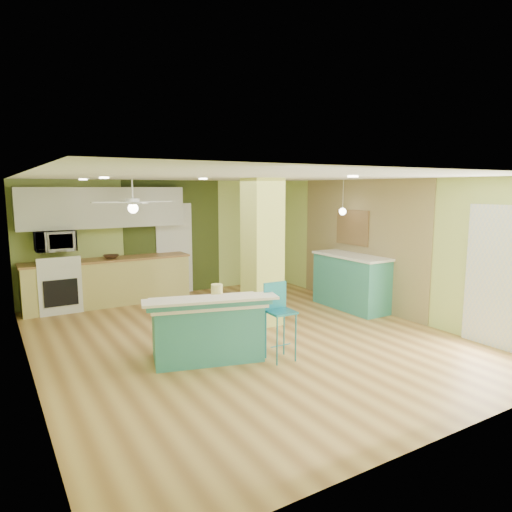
# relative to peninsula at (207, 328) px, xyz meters

# --- Properties ---
(floor) EXTENTS (6.00, 7.00, 0.01)m
(floor) POSITION_rel_peninsula_xyz_m (0.86, 0.50, -0.44)
(floor) COLOR olive
(floor) RESTS_ON ground
(ceiling) EXTENTS (6.00, 7.00, 0.01)m
(ceiling) POSITION_rel_peninsula_xyz_m (0.86, 0.50, 2.07)
(ceiling) COLOR white
(ceiling) RESTS_ON wall_back
(wall_back) EXTENTS (6.00, 0.01, 2.50)m
(wall_back) POSITION_rel_peninsula_xyz_m (0.86, 4.01, 0.82)
(wall_back) COLOR #BED471
(wall_back) RESTS_ON floor
(wall_front) EXTENTS (6.00, 0.01, 2.50)m
(wall_front) POSITION_rel_peninsula_xyz_m (0.86, -3.00, 0.82)
(wall_front) COLOR #BED471
(wall_front) RESTS_ON floor
(wall_left) EXTENTS (0.01, 7.00, 2.50)m
(wall_left) POSITION_rel_peninsula_xyz_m (-2.15, 0.50, 0.82)
(wall_left) COLOR #BED471
(wall_left) RESTS_ON floor
(wall_right) EXTENTS (0.01, 7.00, 2.50)m
(wall_right) POSITION_rel_peninsula_xyz_m (3.86, 0.50, 0.82)
(wall_right) COLOR #BED471
(wall_right) RESTS_ON floor
(wood_panel) EXTENTS (0.02, 3.40, 2.50)m
(wood_panel) POSITION_rel_peninsula_xyz_m (3.85, 1.10, 0.82)
(wood_panel) COLOR olive
(wood_panel) RESTS_ON floor
(olive_accent) EXTENTS (2.20, 0.02, 2.50)m
(olive_accent) POSITION_rel_peninsula_xyz_m (1.06, 3.99, 0.82)
(olive_accent) COLOR #3C4A1D
(olive_accent) RESTS_ON floor
(interior_door) EXTENTS (0.82, 0.05, 2.00)m
(interior_door) POSITION_rel_peninsula_xyz_m (1.06, 3.96, 0.57)
(interior_door) COLOR white
(interior_door) RESTS_ON floor
(french_door) EXTENTS (0.04, 1.08, 2.10)m
(french_door) POSITION_rel_peninsula_xyz_m (3.83, -1.80, 0.62)
(french_door) COLOR white
(french_door) RESTS_ON floor
(column) EXTENTS (0.55, 0.55, 2.50)m
(column) POSITION_rel_peninsula_xyz_m (1.51, 1.00, 0.82)
(column) COLOR #D2D764
(column) RESTS_ON floor
(kitchen_run) EXTENTS (3.25, 0.63, 0.94)m
(kitchen_run) POSITION_rel_peninsula_xyz_m (-0.44, 3.70, 0.04)
(kitchen_run) COLOR #C9BC69
(kitchen_run) RESTS_ON floor
(stove) EXTENTS (0.76, 0.66, 1.08)m
(stove) POSITION_rel_peninsula_xyz_m (-1.39, 3.69, 0.03)
(stove) COLOR white
(stove) RESTS_ON floor
(upper_cabinets) EXTENTS (3.20, 0.34, 0.80)m
(upper_cabinets) POSITION_rel_peninsula_xyz_m (-0.44, 3.82, 1.52)
(upper_cabinets) COLOR silver
(upper_cabinets) RESTS_ON wall_back
(microwave) EXTENTS (0.70, 0.48, 0.39)m
(microwave) POSITION_rel_peninsula_xyz_m (-1.39, 3.70, 0.92)
(microwave) COLOR white
(microwave) RESTS_ON wall_back
(ceiling_fan) EXTENTS (1.41, 1.41, 0.61)m
(ceiling_fan) POSITION_rel_peninsula_xyz_m (-0.24, 2.50, 1.65)
(ceiling_fan) COLOR white
(ceiling_fan) RESTS_ON ceiling
(pendant_lamp) EXTENTS (0.14, 0.14, 0.69)m
(pendant_lamp) POSITION_rel_peninsula_xyz_m (3.51, 1.25, 1.45)
(pendant_lamp) COLOR white
(pendant_lamp) RESTS_ON ceiling
(wall_decor) EXTENTS (0.03, 0.90, 0.70)m
(wall_decor) POSITION_rel_peninsula_xyz_m (3.82, 1.30, 1.12)
(wall_decor) COLOR brown
(wall_decor) RESTS_ON wood_panel
(peninsula) EXTENTS (1.82, 1.32, 0.93)m
(peninsula) POSITION_rel_peninsula_xyz_m (0.00, 0.00, 0.00)
(peninsula) COLOR teal
(peninsula) RESTS_ON floor
(bar_stool) EXTENTS (0.36, 0.36, 1.06)m
(bar_stool) POSITION_rel_peninsula_xyz_m (0.84, -0.50, 0.28)
(bar_stool) COLOR teal
(bar_stool) RESTS_ON floor
(side_counter) EXTENTS (0.70, 1.64, 1.06)m
(side_counter) POSITION_rel_peninsula_xyz_m (3.56, 0.99, 0.10)
(side_counter) COLOR teal
(side_counter) RESTS_ON floor
(fruit_bowl) EXTENTS (0.38, 0.38, 0.08)m
(fruit_bowl) POSITION_rel_peninsula_xyz_m (-0.39, 3.65, 0.55)
(fruit_bowl) COLOR #352115
(fruit_bowl) RESTS_ON kitchen_run
(canister) EXTENTS (0.16, 0.16, 0.18)m
(canister) POSITION_rel_peninsula_xyz_m (0.24, 0.19, 0.47)
(canister) COLOR yellow
(canister) RESTS_ON peninsula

